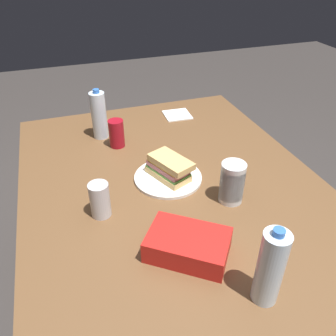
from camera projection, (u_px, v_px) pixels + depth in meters
name	position (u px, v px, depth m)	size (l,w,h in m)	color
ground_plane	(173.00, 306.00, 1.69)	(8.00, 8.00, 0.00)	#383330
dining_table	(175.00, 204.00, 1.32)	(1.48, 1.10, 0.73)	brown
paper_plate	(168.00, 178.00, 1.31)	(0.26, 0.26, 0.01)	white
sandwich	(169.00, 168.00, 1.29)	(0.20, 0.16, 0.08)	#DBB26B
soda_can_red	(117.00, 133.00, 1.49)	(0.07, 0.07, 0.12)	maroon
chip_bag	(188.00, 245.00, 0.99)	(0.23, 0.15, 0.07)	red
water_bottle_tall	(270.00, 268.00, 0.83)	(0.07, 0.07, 0.24)	silver
plastic_cup_stack	(232.00, 183.00, 1.17)	(0.08, 0.08, 0.15)	silver
water_bottle_spare	(99.00, 115.00, 1.53)	(0.07, 0.07, 0.23)	silver
soda_can_silver	(100.00, 200.00, 1.12)	(0.07, 0.07, 0.12)	silver
paper_napkin	(177.00, 115.00, 1.78)	(0.13, 0.13, 0.01)	white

